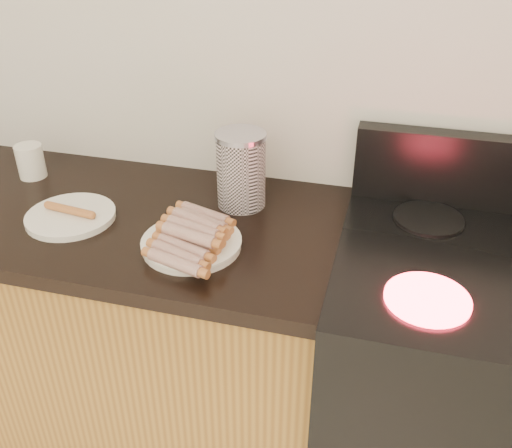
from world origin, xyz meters
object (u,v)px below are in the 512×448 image
(side_plate, at_px, (71,216))
(canister, at_px, (241,170))
(stove, at_px, (466,404))
(mug, at_px, (31,161))
(main_plate, at_px, (192,245))

(side_plate, height_order, canister, canister)
(stove, xyz_separation_m, side_plate, (-1.08, -0.05, 0.45))
(mug, bearing_deg, canister, -0.22)
(stove, xyz_separation_m, canister, (-0.67, 0.15, 0.55))
(main_plate, distance_m, mug, 0.65)
(side_plate, bearing_deg, canister, 25.14)
(stove, distance_m, side_plate, 1.17)
(main_plate, distance_m, canister, 0.26)
(stove, xyz_separation_m, mug, (-1.32, 0.15, 0.49))
(stove, height_order, side_plate, side_plate)
(side_plate, relative_size, mug, 2.33)
(stove, bearing_deg, mug, 173.53)
(stove, relative_size, side_plate, 3.91)
(main_plate, height_order, canister, canister)
(side_plate, bearing_deg, main_plate, -7.19)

